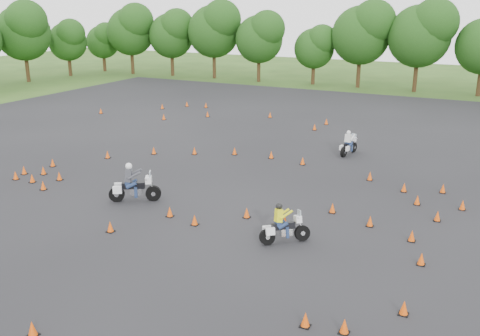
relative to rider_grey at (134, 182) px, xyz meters
name	(u,v)px	position (x,y,z in m)	size (l,w,h in m)	color
ground	(200,218)	(3.84, -0.40, -0.96)	(140.00, 140.00, 0.00)	#2D5119
asphalt_pad	(256,179)	(3.84, 5.60, -0.96)	(62.00, 62.00, 0.00)	black
treeline	(391,51)	(4.82, 34.66, 3.67)	(87.14, 32.25, 10.34)	#1A3F12
traffic_cones	(256,176)	(3.85, 5.50, -0.73)	(36.15, 32.91, 0.45)	#DF4B09
rider_grey	(134,182)	(0.00, 0.00, 0.00)	(2.49, 0.76, 1.92)	#3A3B41
rider_yellow	(286,224)	(8.22, -1.18, -0.15)	(2.10, 0.64, 1.62)	#CBCB12
rider_white	(349,142)	(6.97, 12.68, -0.17)	(2.04, 0.63, 1.57)	beige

